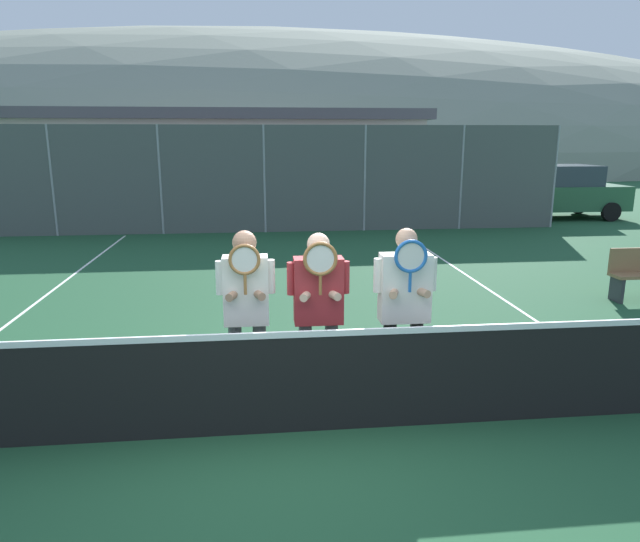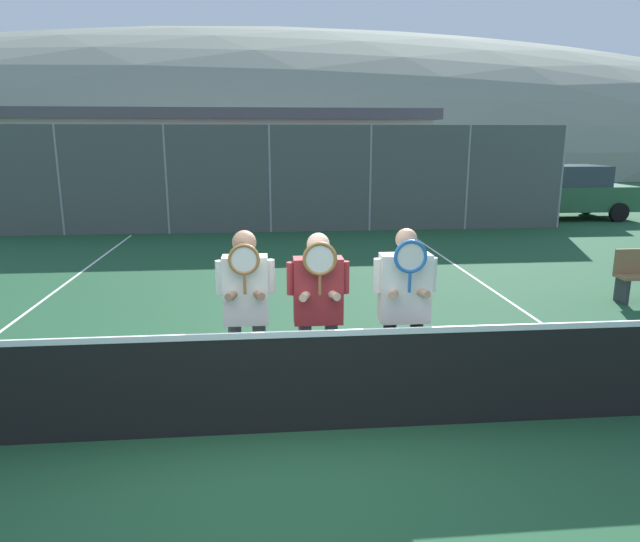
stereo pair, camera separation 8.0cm
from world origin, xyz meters
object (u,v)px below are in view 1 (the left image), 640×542
(player_leftmost, at_px, (246,303))
(player_center_left, at_px, (318,302))
(car_center, at_px, (414,190))
(car_far_left, at_px, (116,192))
(car_right_of_center, at_px, (556,191))
(car_left_of_center, at_px, (273,191))
(player_center_right, at_px, (405,301))

(player_leftmost, distance_m, player_center_left, 0.70)
(player_leftmost, xyz_separation_m, car_center, (5.17, 12.76, -0.13))
(car_far_left, xyz_separation_m, car_right_of_center, (14.04, -0.31, -0.07))
(car_left_of_center, xyz_separation_m, car_right_of_center, (9.23, -0.34, -0.07))
(car_center, relative_size, car_right_of_center, 0.98)
(car_right_of_center, bearing_deg, car_center, 176.46)
(player_leftmost, distance_m, car_left_of_center, 12.83)
(player_leftmost, distance_m, car_far_left, 13.46)
(car_far_left, xyz_separation_m, car_left_of_center, (4.81, 0.03, 0.00))
(player_center_left, xyz_separation_m, player_center_right, (0.83, -0.10, 0.02))
(player_center_left, distance_m, car_far_left, 13.70)
(car_far_left, height_order, car_right_of_center, car_far_left)
(player_center_left, xyz_separation_m, car_far_left, (-4.90, 12.79, -0.08))
(car_left_of_center, distance_m, car_center, 4.57)
(player_center_left, distance_m, car_left_of_center, 12.82)
(car_center, bearing_deg, car_left_of_center, 179.33)
(car_left_of_center, bearing_deg, car_right_of_center, -2.12)
(player_center_left, relative_size, player_center_right, 0.97)
(player_center_left, bearing_deg, player_center_right, -7.06)
(car_center, bearing_deg, player_leftmost, -112.05)
(player_center_right, height_order, car_far_left, car_far_left)
(car_right_of_center, bearing_deg, car_left_of_center, 177.88)
(car_left_of_center, bearing_deg, player_leftmost, -92.70)
(car_far_left, bearing_deg, car_left_of_center, 0.33)
(player_leftmost, xyz_separation_m, player_center_right, (1.53, -0.11, 0.01))
(car_center, distance_m, car_right_of_center, 4.68)
(player_leftmost, height_order, car_right_of_center, player_leftmost)
(player_leftmost, distance_m, car_center, 13.77)
(car_far_left, bearing_deg, car_center, -0.16)
(player_center_left, bearing_deg, car_far_left, 110.98)
(player_center_left, height_order, car_right_of_center, player_center_left)
(player_leftmost, bearing_deg, car_right_of_center, 51.73)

